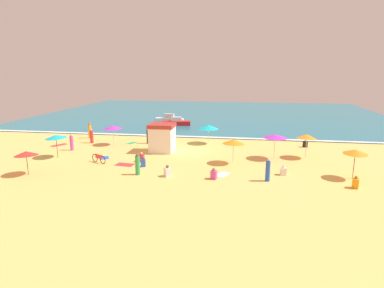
{
  "coord_description": "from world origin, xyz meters",
  "views": [
    {
      "loc": [
        5.8,
        -31.71,
        7.96
      ],
      "look_at": [
        0.71,
        -0.7,
        0.8
      ],
      "focal_mm": 30.62,
      "sensor_mm": 36.0,
      "label": 1
    }
  ],
  "objects_px": {
    "beach_umbrella_0": "(275,136)",
    "beachgoer_3": "(305,144)",
    "beachgoer_2": "(268,170)",
    "beachgoer_6": "(92,136)",
    "beach_umbrella_1": "(307,137)",
    "beachgoer_4": "(90,131)",
    "beachgoer_7": "(143,162)",
    "beachgoer_12": "(142,158)",
    "beachgoer_5": "(283,171)",
    "beachgoer_1": "(214,174)",
    "beachgoer_10": "(356,183)",
    "beach_umbrella_6": "(26,153)",
    "beach_umbrella_4": "(233,142)",
    "small_boat_0": "(169,120)",
    "beachgoer_9": "(148,136)",
    "beach_umbrella_7": "(56,137)",
    "small_boat_1": "(176,122)",
    "lifeguard_cabana": "(162,137)",
    "beachgoer_11": "(168,172)",
    "parked_bicycle": "(99,158)",
    "beachgoer_0": "(72,143)",
    "beach_umbrella_5": "(113,127)",
    "beachgoer_8": "(138,165)",
    "beach_umbrella_2": "(208,127)",
    "beach_umbrella_3": "(355,152)"
  },
  "relations": [
    {
      "from": "beachgoer_4",
      "to": "beachgoer_7",
      "type": "relative_size",
      "value": 2.12
    },
    {
      "from": "beach_umbrella_7",
      "to": "beachgoer_1",
      "type": "distance_m",
      "value": 15.47
    },
    {
      "from": "beachgoer_12",
      "to": "beachgoer_1",
      "type": "bearing_deg",
      "value": -28.38
    },
    {
      "from": "beachgoer_7",
      "to": "beachgoer_4",
      "type": "bearing_deg",
      "value": 133.64
    },
    {
      "from": "lifeguard_cabana",
      "to": "beach_umbrella_3",
      "type": "xyz_separation_m",
      "value": [
        16.12,
        -5.76,
        0.64
      ]
    },
    {
      "from": "beach_umbrella_1",
      "to": "beachgoer_6",
      "type": "height_order",
      "value": "beach_umbrella_1"
    },
    {
      "from": "beach_umbrella_3",
      "to": "beach_umbrella_6",
      "type": "relative_size",
      "value": 0.91
    },
    {
      "from": "beachgoer_0",
      "to": "beachgoer_4",
      "type": "bearing_deg",
      "value": 99.29
    },
    {
      "from": "beachgoer_5",
      "to": "beachgoer_10",
      "type": "relative_size",
      "value": 0.89
    },
    {
      "from": "beach_umbrella_1",
      "to": "beachgoer_3",
      "type": "height_order",
      "value": "beach_umbrella_1"
    },
    {
      "from": "beach_umbrella_7",
      "to": "small_boat_1",
      "type": "relative_size",
      "value": 0.62
    },
    {
      "from": "beach_umbrella_1",
      "to": "small_boat_1",
      "type": "relative_size",
      "value": 0.63
    },
    {
      "from": "beach_umbrella_5",
      "to": "beachgoer_6",
      "type": "distance_m",
      "value": 3.04
    },
    {
      "from": "beachgoer_5",
      "to": "small_boat_1",
      "type": "height_order",
      "value": "small_boat_1"
    },
    {
      "from": "beachgoer_12",
      "to": "beachgoer_5",
      "type": "bearing_deg",
      "value": -8.58
    },
    {
      "from": "beach_umbrella_0",
      "to": "beachgoer_2",
      "type": "height_order",
      "value": "beach_umbrella_0"
    },
    {
      "from": "beachgoer_6",
      "to": "small_boat_1",
      "type": "distance_m",
      "value": 14.34
    },
    {
      "from": "beachgoer_8",
      "to": "small_boat_0",
      "type": "xyz_separation_m",
      "value": [
        -3.3,
        24.62,
        -0.23
      ]
    },
    {
      "from": "beachgoer_9",
      "to": "beachgoer_1",
      "type": "bearing_deg",
      "value": -52.62
    },
    {
      "from": "beachgoer_5",
      "to": "beach_umbrella_2",
      "type": "bearing_deg",
      "value": 124.98
    },
    {
      "from": "beachgoer_3",
      "to": "beachgoer_6",
      "type": "xyz_separation_m",
      "value": [
        -23.05,
        -1.73,
        0.4
      ]
    },
    {
      "from": "lifeguard_cabana",
      "to": "beach_umbrella_4",
      "type": "xyz_separation_m",
      "value": [
        7.11,
        -3.1,
        0.5
      ]
    },
    {
      "from": "beachgoer_1",
      "to": "beachgoer_10",
      "type": "relative_size",
      "value": 0.99
    },
    {
      "from": "beach_umbrella_0",
      "to": "beachgoer_10",
      "type": "relative_size",
      "value": 3.33
    },
    {
      "from": "beach_umbrella_4",
      "to": "beachgoer_1",
      "type": "xyz_separation_m",
      "value": [
        -1.24,
        -4.44,
        -1.56
      ]
    },
    {
      "from": "beachgoer_7",
      "to": "lifeguard_cabana",
      "type": "bearing_deg",
      "value": 86.74
    },
    {
      "from": "beach_umbrella_4",
      "to": "beachgoer_4",
      "type": "xyz_separation_m",
      "value": [
        -17.24,
        8.09,
        -1.04
      ]
    },
    {
      "from": "beachgoer_11",
      "to": "small_boat_1",
      "type": "height_order",
      "value": "small_boat_1"
    },
    {
      "from": "beach_umbrella_6",
      "to": "beach_umbrella_7",
      "type": "relative_size",
      "value": 0.95
    },
    {
      "from": "beach_umbrella_6",
      "to": "beachgoer_10",
      "type": "xyz_separation_m",
      "value": [
        24.1,
        0.97,
        -1.33
      ]
    },
    {
      "from": "beach_umbrella_4",
      "to": "beachgoer_9",
      "type": "height_order",
      "value": "beach_umbrella_4"
    },
    {
      "from": "beach_umbrella_7",
      "to": "beachgoer_4",
      "type": "relative_size",
      "value": 1.42
    },
    {
      "from": "beach_umbrella_0",
      "to": "beachgoer_3",
      "type": "distance_m",
      "value": 6.62
    },
    {
      "from": "beach_umbrella_1",
      "to": "beachgoer_6",
      "type": "xyz_separation_m",
      "value": [
        -22.34,
        2.73,
        -1.26
      ]
    },
    {
      "from": "beach_umbrella_6",
      "to": "beachgoer_4",
      "type": "xyz_separation_m",
      "value": [
        -1.7,
        13.84,
        -0.82
      ]
    },
    {
      "from": "beachgoer_4",
      "to": "beachgoer_7",
      "type": "height_order",
      "value": "beachgoer_4"
    },
    {
      "from": "beach_umbrella_4",
      "to": "beach_umbrella_5",
      "type": "xyz_separation_m",
      "value": [
        -13.06,
        5.1,
        0.01
      ]
    },
    {
      "from": "beach_umbrella_2",
      "to": "small_boat_0",
      "type": "xyz_separation_m",
      "value": [
        -7.44,
        12.86,
        -1.31
      ]
    },
    {
      "from": "beachgoer_3",
      "to": "beachgoer_12",
      "type": "bearing_deg",
      "value": -151.86
    },
    {
      "from": "small_boat_0",
      "to": "beachgoer_7",
      "type": "bearing_deg",
      "value": -82.29
    },
    {
      "from": "beachgoer_2",
      "to": "beachgoer_10",
      "type": "height_order",
      "value": "beachgoer_2"
    },
    {
      "from": "beachgoer_0",
      "to": "beachgoer_4",
      "type": "distance_m",
      "value": 6.0
    },
    {
      "from": "beachgoer_5",
      "to": "beachgoer_11",
      "type": "xyz_separation_m",
      "value": [
        -8.75,
        -1.8,
        0.05
      ]
    },
    {
      "from": "lifeguard_cabana",
      "to": "beachgoer_5",
      "type": "xyz_separation_m",
      "value": [
        11.08,
        -5.69,
        -1.1
      ]
    },
    {
      "from": "beach_umbrella_7",
      "to": "beachgoer_4",
      "type": "distance_m",
      "value": 8.87
    },
    {
      "from": "beachgoer_7",
      "to": "beach_umbrella_2",
      "type": "bearing_deg",
      "value": 65.42
    },
    {
      "from": "beachgoer_2",
      "to": "beachgoer_6",
      "type": "distance_m",
      "value": 20.97
    },
    {
      "from": "beach_umbrella_3",
      "to": "parked_bicycle",
      "type": "relative_size",
      "value": 1.4
    },
    {
      "from": "parked_bicycle",
      "to": "beachgoer_0",
      "type": "height_order",
      "value": "beachgoer_0"
    },
    {
      "from": "lifeguard_cabana",
      "to": "beachgoer_6",
      "type": "height_order",
      "value": "lifeguard_cabana"
    }
  ]
}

